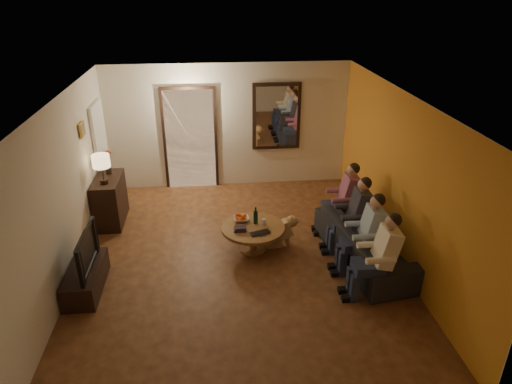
{
  "coord_description": "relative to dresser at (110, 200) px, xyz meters",
  "views": [
    {
      "loc": [
        -0.36,
        -6.15,
        4.11
      ],
      "look_at": [
        0.3,
        0.3,
        1.05
      ],
      "focal_mm": 32.0,
      "sensor_mm": 36.0,
      "label": 1
    }
  ],
  "objects": [
    {
      "name": "right_wall",
      "position": [
        4.75,
        -1.53,
        0.87
      ],
      "size": [
        0.02,
        6.0,
        2.6
      ],
      "primitive_type": "cube",
      "color": "beige",
      "rests_on": "floor"
    },
    {
      "name": "person_c",
      "position": [
        4.13,
        -1.41,
        0.17
      ],
      "size": [
        0.6,
        0.4,
        1.2
      ],
      "primitive_type": null,
      "color": "tan",
      "rests_on": "sofa"
    },
    {
      "name": "laptop",
      "position": [
        2.6,
        -1.55,
        0.03
      ],
      "size": [
        0.38,
        0.3,
        0.03
      ],
      "primitive_type": "imported",
      "rotation": [
        0.0,
        0.0,
        0.3
      ],
      "color": "black",
      "rests_on": "coffee_table"
    },
    {
      "name": "person_a",
      "position": [
        4.13,
        -2.61,
        0.17
      ],
      "size": [
        0.6,
        0.4,
        1.2
      ],
      "primitive_type": null,
      "color": "tan",
      "rests_on": "sofa"
    },
    {
      "name": "table_lamp",
      "position": [
        0.0,
        -0.22,
        0.7
      ],
      "size": [
        0.3,
        0.3,
        0.54
      ],
      "primitive_type": null,
      "color": "beige",
      "rests_on": "dresser"
    },
    {
      "name": "kitchen_doorway",
      "position": [
        1.45,
        1.45,
        0.62
      ],
      "size": [
        1.0,
        0.06,
        2.1
      ],
      "primitive_type": "cube",
      "color": "#FFE0A5",
      "rests_on": "floor"
    },
    {
      "name": "door_trim",
      "position": [
        1.45,
        1.44,
        0.62
      ],
      "size": [
        1.12,
        0.04,
        2.22
      ],
      "primitive_type": "cube",
      "color": "black",
      "rests_on": "floor"
    },
    {
      "name": "mirror_frame",
      "position": [
        3.25,
        1.43,
        1.07
      ],
      "size": [
        1.0,
        0.05,
        1.4
      ],
      "primitive_type": "cube",
      "color": "black",
      "rests_on": "back_wall"
    },
    {
      "name": "ceiling",
      "position": [
        2.25,
        -1.53,
        2.17
      ],
      "size": [
        5.0,
        6.0,
        0.01
      ],
      "primitive_type": "cube",
      "color": "white",
      "rests_on": "back_wall"
    },
    {
      "name": "flower_vase",
      "position": [
        0.0,
        0.22,
        0.65
      ],
      "size": [
        0.14,
        0.14,
        0.44
      ],
      "primitive_type": null,
      "color": "#B12712",
      "rests_on": "dresser"
    },
    {
      "name": "left_wall",
      "position": [
        -0.25,
        -1.53,
        0.87
      ],
      "size": [
        0.02,
        6.0,
        2.6
      ],
      "primitive_type": "cube",
      "color": "beige",
      "rests_on": "floor"
    },
    {
      "name": "coffee_table",
      "position": [
        2.5,
        -1.27,
        -0.21
      ],
      "size": [
        1.3,
        1.3,
        0.45
      ],
      "primitive_type": "cylinder",
      "rotation": [
        0.0,
        0.0,
        0.32
      ],
      "color": "brown",
      "rests_on": "floor"
    },
    {
      "name": "front_wall",
      "position": [
        2.25,
        -4.53,
        0.87
      ],
      "size": [
        5.0,
        0.02,
        2.6
      ],
      "primitive_type": "cube",
      "color": "beige",
      "rests_on": "floor"
    },
    {
      "name": "wine_bottle",
      "position": [
        2.55,
        -1.17,
        0.17
      ],
      "size": [
        0.07,
        0.07,
        0.31
      ],
      "primitive_type": null,
      "color": "black",
      "rests_on": "coffee_table"
    },
    {
      "name": "floor",
      "position": [
        2.25,
        -1.53,
        -0.43
      ],
      "size": [
        5.0,
        6.0,
        0.01
      ],
      "primitive_type": "cube",
      "color": "#492713",
      "rests_on": "ground"
    },
    {
      "name": "oranges",
      "position": [
        2.32,
        -1.05,
        0.12
      ],
      "size": [
        0.2,
        0.2,
        0.08
      ],
      "primitive_type": null,
      "color": "#EA5113",
      "rests_on": "bowl"
    },
    {
      "name": "back_wall",
      "position": [
        2.25,
        1.47,
        0.87
      ],
      "size": [
        5.0,
        0.02,
        2.6
      ],
      "primitive_type": "cube",
      "color": "beige",
      "rests_on": "floor"
    },
    {
      "name": "bowl",
      "position": [
        2.32,
        -1.05,
        0.05
      ],
      "size": [
        0.26,
        0.26,
        0.06
      ],
      "primitive_type": "imported",
      "color": "white",
      "rests_on": "coffee_table"
    },
    {
      "name": "wine_glass",
      "position": [
        2.68,
        -1.22,
        0.07
      ],
      "size": [
        0.06,
        0.06,
        0.1
      ],
      "primitive_type": "cylinder",
      "color": "silver",
      "rests_on": "coffee_table"
    },
    {
      "name": "orange_accent",
      "position": [
        4.74,
        -1.53,
        0.87
      ],
      "size": [
        0.01,
        6.0,
        2.6
      ],
      "primitive_type": "cube",
      "color": "orange",
      "rests_on": "right_wall"
    },
    {
      "name": "white_door",
      "position": [
        -0.21,
        0.77,
        0.59
      ],
      "size": [
        0.06,
        0.85,
        2.04
      ],
      "primitive_type": "cube",
      "color": "white",
      "rests_on": "floor"
    },
    {
      "name": "dog",
      "position": [
        2.93,
        -1.15,
        -0.15
      ],
      "size": [
        0.57,
        0.27,
        0.56
      ],
      "primitive_type": null,
      "rotation": [
        0.0,
        0.0,
        0.05
      ],
      "color": "#A1714A",
      "rests_on": "floor"
    },
    {
      "name": "framed_art",
      "position": [
        -0.22,
        -0.23,
        1.42
      ],
      "size": [
        0.03,
        0.28,
        0.24
      ],
      "primitive_type": "cube",
      "color": "#B28C33",
      "rests_on": "left_wall"
    },
    {
      "name": "tv_stand",
      "position": [
        0.0,
        -2.06,
        -0.25
      ],
      "size": [
        0.45,
        1.09,
        0.36
      ],
      "primitive_type": "cube",
      "color": "black",
      "rests_on": "floor"
    },
    {
      "name": "sofa",
      "position": [
        4.23,
        -1.71,
        -0.11
      ],
      "size": [
        2.28,
        1.17,
        0.64
      ],
      "primitive_type": "imported",
      "rotation": [
        0.0,
        0.0,
        1.72
      ],
      "color": "black",
      "rests_on": "floor"
    },
    {
      "name": "dresser",
      "position": [
        0.0,
        0.0,
        0.0
      ],
      "size": [
        0.45,
        0.97,
        0.86
      ],
      "primitive_type": "cube",
      "color": "black",
      "rests_on": "floor"
    },
    {
      "name": "book_stack",
      "position": [
        2.28,
        -1.37,
        0.05
      ],
      "size": [
        0.2,
        0.15,
        0.07
      ],
      "primitive_type": null,
      "color": "black",
      "rests_on": "coffee_table"
    },
    {
      "name": "art_canvas",
      "position": [
        -0.21,
        -0.23,
        1.42
      ],
      "size": [
        0.01,
        0.22,
        0.18
      ],
      "primitive_type": "cube",
      "color": "brown",
      "rests_on": "left_wall"
    },
    {
      "name": "person_d",
      "position": [
        4.13,
        -0.81,
        0.17
      ],
      "size": [
        0.6,
        0.4,
        1.2
      ],
      "primitive_type": null,
      "color": "tan",
      "rests_on": "sofa"
    },
    {
      "name": "tv",
      "position": [
        0.0,
        -2.06,
        0.22
      ],
      "size": [
        0.98,
        0.13,
        0.57
      ],
      "primitive_type": "imported",
      "rotation": [
        0.0,
        0.0,
        1.57
      ],
      "color": "black",
      "rests_on": "tv_stand"
    },
    {
      "name": "fridge_glimpse",
      "position": [
        1.7,
        1.46,
        0.47
      ],
      "size": [
        0.45,
        0.03,
        1.7
      ],
      "primitive_type": "cube",
      "color": "silver",
      "rests_on": "floor"
    },
    {
      "name": "mirror_glass",
      "position": [
        3.25,
        1.4,
        1.07
      ],
      "size": [
        0.86,
        0.02,
        1.26
      ],
      "primitive_type": "cube",
      "color": "white",
      "rests_on": "back_wall"
    },
    {
      "name": "person_b",
      "position": [
        4.13,
        -2.01,
        0.17
      ],
      "size": [
        0.6,
        0.4,
        1.2
      ],
      "primitive_type": null,
      "color": "tan",
      "rests_on": "sofa"
    }
  ]
}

